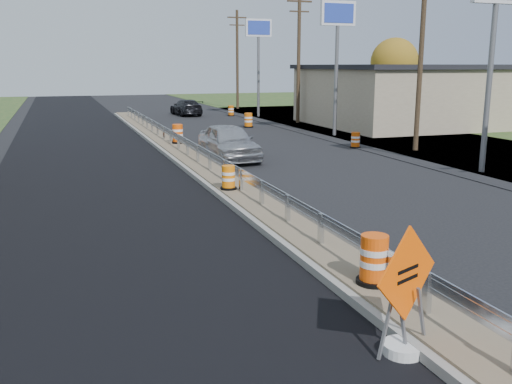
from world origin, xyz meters
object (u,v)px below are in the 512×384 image
object	(u,v)px
caution_sign	(404,323)
barrel_median_far	(178,134)
car_silver	(229,142)
barrel_median_near	(374,260)
barrel_shoulder_mid	(248,121)
car_dark_far	(186,107)
barrel_shoulder_near	(355,140)
barrel_shoulder_far	(231,111)
barrel_median_mid	(228,178)

from	to	relation	value
caution_sign	barrel_median_far	world-z (taller)	caution_sign
car_silver	barrel_median_near	bearing A→B (deg)	-98.93
barrel_shoulder_mid	car_dark_far	xyz separation A→B (m)	(-1.93, 11.11, 0.20)
barrel_shoulder_mid	barrel_shoulder_near	bearing A→B (deg)	-79.51
barrel_median_near	barrel_shoulder_far	world-z (taller)	barrel_median_near
barrel_shoulder_mid	car_dark_far	bearing A→B (deg)	99.88
barrel_median_far	barrel_shoulder_mid	xyz separation A→B (m)	(6.63, 8.18, -0.22)
barrel_median_mid	barrel_shoulder_near	size ratio (longest dim) A/B	0.96
barrel_shoulder_far	car_dark_far	bearing A→B (deg)	151.31
barrel_shoulder_far	barrel_shoulder_near	bearing A→B (deg)	-88.37
barrel_shoulder_near	caution_sign	bearing A→B (deg)	-117.08
car_dark_far	barrel_shoulder_near	bearing A→B (deg)	96.66
barrel_median_far	barrel_shoulder_mid	world-z (taller)	barrel_median_far
car_silver	barrel_shoulder_far	bearing A→B (deg)	71.00
barrel_median_mid	barrel_shoulder_mid	xyz separation A→B (m)	(7.36, 19.97, -0.13)
barrel_median_mid	caution_sign	bearing A→B (deg)	-92.91
caution_sign	barrel_median_mid	xyz separation A→B (m)	(0.56, 10.99, 0.10)
barrel_shoulder_mid	car_silver	bearing A→B (deg)	-112.20
caution_sign	car_dark_far	distance (m)	42.49
barrel_median_mid	car_silver	distance (m)	7.49
barrel_median_near	caution_sign	bearing A→B (deg)	-109.29
barrel_median_near	car_silver	world-z (taller)	car_silver
barrel_shoulder_mid	car_dark_far	world-z (taller)	car_dark_far
barrel_median_near	car_dark_far	distance (m)	40.28
caution_sign	barrel_shoulder_far	world-z (taller)	caution_sign
barrel_shoulder_near	car_dark_far	size ratio (longest dim) A/B	0.17
barrel_shoulder_far	car_silver	xyz separation A→B (m)	(-6.74, -22.02, 0.39)
barrel_shoulder_far	car_dark_far	xyz separation A→B (m)	(-3.45, 1.89, 0.26)
caution_sign	car_dark_far	xyz separation A→B (m)	(5.99, 42.07, 0.17)
barrel_shoulder_near	barrel_shoulder_far	size ratio (longest dim) A/B	0.93
barrel_median_mid	car_silver	size ratio (longest dim) A/B	0.17
barrel_median_mid	barrel_median_far	size ratio (longest dim) A/B	0.80
caution_sign	barrel_median_far	size ratio (longest dim) A/B	2.02
barrel_shoulder_near	barrel_shoulder_mid	world-z (taller)	barrel_shoulder_mid
barrel_median_near	barrel_shoulder_near	world-z (taller)	barrel_median_near
car_dark_far	caution_sign	bearing A→B (deg)	78.37
barrel_median_mid	car_silver	bearing A→B (deg)	73.38
barrel_median_near	barrel_shoulder_near	bearing A→B (deg)	62.03
barrel_median_near	barrel_shoulder_far	xyz separation A→B (m)	(8.70, 38.05, -0.26)
barrel_median_far	car_silver	distance (m)	4.84
barrel_shoulder_near	barrel_shoulder_far	world-z (taller)	barrel_shoulder_far
barrel_median_far	car_silver	size ratio (longest dim) A/B	0.21
car_silver	car_dark_far	world-z (taller)	car_silver
barrel_median_far	barrel_shoulder_near	world-z (taller)	barrel_median_far
car_dark_far	barrel_median_mid	bearing A→B (deg)	76.56
car_silver	barrel_median_mid	bearing A→B (deg)	-108.60
barrel_shoulder_far	car_silver	size ratio (longest dim) A/B	0.18
barrel_median_far	barrel_shoulder_mid	distance (m)	10.53
barrel_median_near	barrel_shoulder_near	size ratio (longest dim) A/B	1.15
barrel_median_mid	car_silver	xyz separation A→B (m)	(2.14, 7.17, 0.20)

